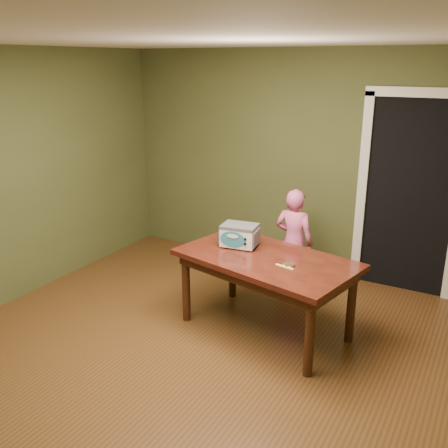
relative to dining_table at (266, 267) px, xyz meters
The scene contains 8 objects.
floor 1.16m from the dining_table, 112.86° to the right, with size 5.00×5.00×0.00m, color brown.
room_shell 1.43m from the dining_table, 112.86° to the right, with size 4.52×5.02×2.61m.
doorway 2.15m from the dining_table, 63.95° to the left, with size 1.10×0.66×2.25m.
dining_table is the anchor object (origin of this frame).
toy_oven 0.42m from the dining_table, 160.86° to the left, with size 0.38×0.29×0.22m.
baking_pan 0.30m from the dining_table, 20.77° to the right, with size 0.10×0.10×0.02m.
spatula 0.30m from the dining_table, 30.80° to the right, with size 0.18×0.03×0.01m, color #E9E565.
child 0.92m from the dining_table, 96.08° to the left, with size 0.43×0.28×1.17m, color #E45E94.
Camera 1 is at (2.11, -2.98, 2.45)m, focal length 40.00 mm.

